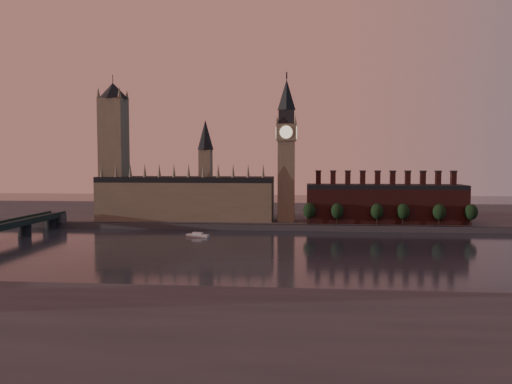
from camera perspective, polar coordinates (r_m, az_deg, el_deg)
ground at (r=255.41m, az=0.40°, el=-7.21°), size 900.00×900.00×0.00m
north_bank at (r=431.00m, az=2.42°, el=-2.52°), size 900.00×182.00×4.00m
palace_of_westminster at (r=375.75m, az=-7.92°, el=-0.45°), size 130.00×30.30×74.00m
victoria_tower at (r=391.55m, az=-15.94°, el=5.10°), size 24.00×24.00×108.00m
big_ben at (r=360.27m, az=3.49°, el=5.01°), size 15.00×15.00×107.00m
chimney_block at (r=365.97m, az=14.49°, el=-1.23°), size 110.00×25.00×37.00m
embankment_tree_0 at (r=346.96m, az=6.12°, el=-2.12°), size 8.60×8.60×14.88m
embankment_tree_1 at (r=347.08m, az=9.27°, el=-2.14°), size 8.60×8.60×14.88m
embankment_tree_2 at (r=349.94m, az=13.67°, el=-2.15°), size 8.60×8.60×14.88m
embankment_tree_3 at (r=353.08m, az=16.48°, el=-2.14°), size 8.60×8.60×14.88m
embankment_tree_4 at (r=357.67m, az=20.22°, el=-2.15°), size 8.60×8.60×14.88m
embankment_tree_5 at (r=364.44m, az=23.37°, el=-2.12°), size 8.60×8.60×14.88m
river_boat at (r=316.57m, az=-6.69°, el=-4.92°), size 15.07×6.85×2.91m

